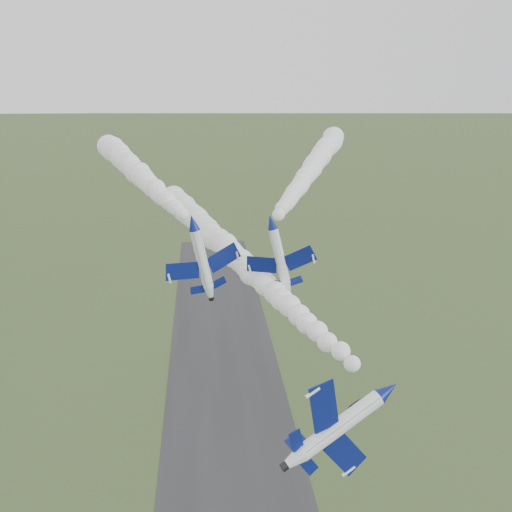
# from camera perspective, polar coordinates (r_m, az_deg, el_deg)

# --- Properties ---
(runway) EXTENTS (24.00, 260.00, 0.04)m
(runway) POSITION_cam_1_polar(r_m,az_deg,el_deg) (102.56, -2.50, -18.89)
(runway) COLOR #2A2A2D
(runway) RESTS_ON ground
(jet_lead) EXTENTS (6.50, 13.46, 10.44)m
(jet_lead) POSITION_cam_1_polar(r_m,az_deg,el_deg) (57.79, 13.13, -12.99)
(jet_lead) COLOR white
(smoke_trail_jet_lead) EXTENTS (31.14, 74.67, 5.21)m
(smoke_trail_jet_lead) POSITION_cam_1_polar(r_m,az_deg,el_deg) (91.44, -2.39, 0.33)
(smoke_trail_jet_lead) COLOR white
(jet_pair_left) EXTENTS (10.74, 12.74, 3.67)m
(jet_pair_left) POSITION_cam_1_polar(r_m,az_deg,el_deg) (76.86, -6.32, 3.37)
(jet_pair_left) COLOR white
(smoke_trail_jet_pair_left) EXTENTS (22.60, 61.05, 5.22)m
(smoke_trail_jet_pair_left) POSITION_cam_1_polar(r_m,az_deg,el_deg) (109.10, -11.76, 8.16)
(smoke_trail_jet_pair_left) COLOR white
(jet_pair_right) EXTENTS (9.56, 11.38, 3.50)m
(jet_pair_right) POSITION_cam_1_polar(r_m,az_deg,el_deg) (76.24, 1.52, 3.41)
(jet_pair_right) COLOR white
(smoke_trail_jet_pair_right) EXTENTS (28.14, 68.11, 4.98)m
(smoke_trail_jet_pair_right) POSITION_cam_1_polar(r_m,az_deg,el_deg) (112.47, 5.85, 9.03)
(smoke_trail_jet_pair_right) COLOR white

